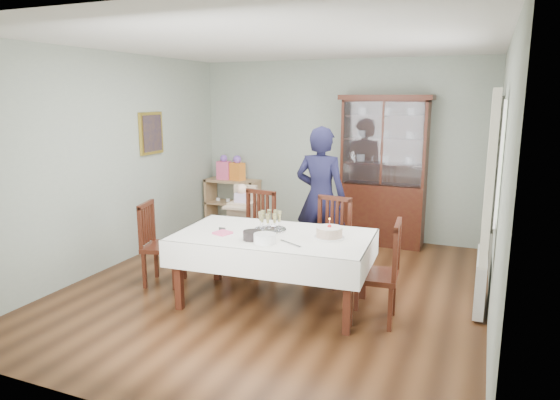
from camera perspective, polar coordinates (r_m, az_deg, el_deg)
The scene contains 25 objects.
floor at distance 5.80m, azimuth -0.52°, elevation -10.03°, with size 5.00×5.00×0.00m, color #593319.
room_shell at distance 5.90m, azimuth 1.49°, elevation 7.39°, with size 5.00×5.00×5.00m.
dining_table at distance 5.27m, azimuth -0.73°, elevation -7.86°, with size 2.07×1.28×0.76m.
china_cabinet at distance 7.41m, azimuth 11.76°, elevation 3.53°, with size 1.30×0.48×2.18m.
sideboard at distance 8.39m, azimuth -5.42°, elevation -0.35°, with size 0.90×0.38×0.80m.
picture_frame at distance 7.22m, azimuth -14.51°, elevation 7.40°, with size 0.04×0.48×0.58m, color gold.
window at distance 5.29m, azimuth 23.62°, elevation 4.22°, with size 0.04×1.02×1.22m, color white.
curtain_left at distance 4.69m, azimuth 22.87°, elevation 2.19°, with size 0.07×0.30×1.55m, color silver.
curtain_right at distance 5.92m, azimuth 22.90°, elevation 4.01°, with size 0.07×0.30×1.55m, color silver.
radiator at distance 5.57m, azimuth 21.94°, elevation -8.56°, with size 0.10×0.80×0.55m, color white.
chair_far_left at distance 6.25m, azimuth -3.10°, elevation -5.52°, with size 0.52×0.52×1.00m.
chair_far_right at distance 5.92m, azimuth 5.46°, elevation -6.58°, with size 0.50×0.50×1.00m.
chair_end_left at distance 6.01m, azimuth -13.22°, elevation -6.67°, with size 0.53×0.53×0.96m.
chair_end_right at distance 4.99m, azimuth 10.81°, elevation -10.27°, with size 0.49×0.49×1.01m.
woman at distance 6.31m, azimuth 4.66°, elevation 0.26°, with size 0.66×0.43×1.80m, color black.
high_chair at distance 6.82m, azimuth -4.30°, elevation -3.24°, with size 0.47×0.47×1.00m.
champagne_tray at distance 5.27m, azimuth -1.13°, elevation -2.82°, with size 0.34×0.34×0.21m.
birthday_cake at distance 5.03m, azimuth 5.66°, elevation -3.74°, with size 0.30×0.30×0.21m.
plate_stack_dark at distance 4.96m, azimuth -3.18°, elevation -4.05°, with size 0.19×0.19×0.09m, color black.
plate_stack_white at distance 4.84m, azimuth -1.76°, elevation -4.42°, with size 0.22×0.22×0.09m, color white.
napkin_stack at distance 5.20m, azimuth -6.58°, elevation -3.75°, with size 0.16×0.16×0.02m, color #F15887.
cutlery at distance 5.37m, azimuth -6.92°, elevation -3.31°, with size 0.10×0.14×0.01m, color silver, non-canonical shape.
cake_knife at distance 4.82m, azimuth 1.20°, elevation -4.99°, with size 0.30×0.03×0.01m, color silver.
gift_bag_pink at distance 8.33m, azimuth -6.42°, elevation 3.61°, with size 0.23×0.15×0.41m.
gift_bag_orange at distance 8.22m, azimuth -4.90°, elevation 3.53°, with size 0.25×0.21×0.41m.
Camera 1 is at (2.11, -4.95, 2.16)m, focal length 32.00 mm.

